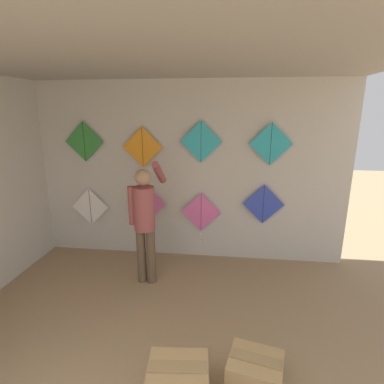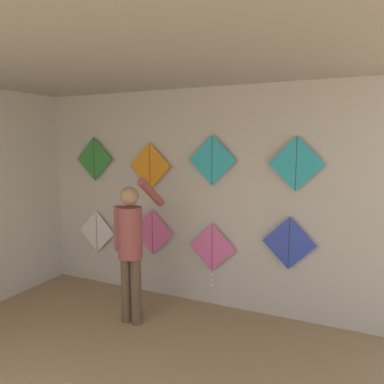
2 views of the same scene
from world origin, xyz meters
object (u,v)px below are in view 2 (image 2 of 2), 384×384
kite_0 (97,232)px  kite_2 (212,250)px  kite_1 (152,232)px  kite_5 (150,166)px  shopkeeper (131,242)px  kite_7 (296,164)px  kite_4 (94,159)px  kite_6 (212,160)px  kite_3 (289,243)px

kite_0 → kite_2: 1.85m
kite_1 → kite_5: 0.91m
shopkeeper → kite_7: size_ratio=2.74×
kite_5 → kite_7: size_ratio=1.00×
kite_2 → kite_4: bearing=180.0°
kite_5 → kite_6: kite_6 is taller
kite_3 → kite_7: size_ratio=1.00×
kite_4 → kite_6: bearing=0.0°
kite_4 → kite_5: bearing=0.0°
kite_3 → kite_6: size_ratio=1.00×
kite_2 → shopkeeper: bearing=-130.2°
kite_0 → kite_6: size_ratio=1.00×
kite_0 → kite_4: 1.08m
kite_2 → kite_5: (-0.91, 0.00, 1.05)m
kite_3 → kite_5: (-1.88, 0.00, 0.85)m
kite_1 → kite_6: kite_6 is taller
kite_1 → kite_5: size_ratio=1.00×
kite_1 → kite_7: kite_7 is taller
kite_2 → kite_4: kite_4 is taller
kite_2 → kite_4: 2.17m
shopkeeper → kite_1: 0.84m
kite_0 → kite_2: bearing=-0.0°
kite_4 → kite_7: 2.87m
kite_2 → kite_6: 1.15m
kite_0 → kite_5: kite_5 is taller
shopkeeper → kite_2: shopkeeper is taller
kite_2 → kite_7: 1.52m
kite_6 → kite_1: bearing=180.0°
shopkeeper → kite_2: (0.69, 0.81, -0.22)m
kite_3 → kite_6: kite_6 is taller
kite_4 → kite_7: bearing=0.0°
kite_4 → kite_6: 1.85m
kite_2 → kite_5: bearing=180.0°
kite_5 → kite_6: 0.91m
kite_0 → kite_6: bearing=0.0°
kite_1 → kite_2: kite_1 is taller
kite_2 → kite_6: size_ratio=1.33×
kite_4 → shopkeeper: bearing=-34.8°
shopkeeper → kite_6: bearing=53.1°
kite_0 → kite_5: (0.94, 0.00, 1.00)m
kite_1 → kite_4: size_ratio=1.00×
kite_2 → kite_5: 1.39m
kite_3 → kite_5: bearing=180.0°
kite_1 → kite_3: (1.85, 0.00, 0.06)m
kite_0 → kite_4: (-0.00, 0.00, 1.08)m
kite_1 → kite_5: kite_5 is taller
kite_1 → kite_7: bearing=0.0°
kite_0 → kite_1: (0.96, 0.00, 0.09)m
kite_0 → kite_6: 2.15m
kite_0 → kite_7: kite_7 is taller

